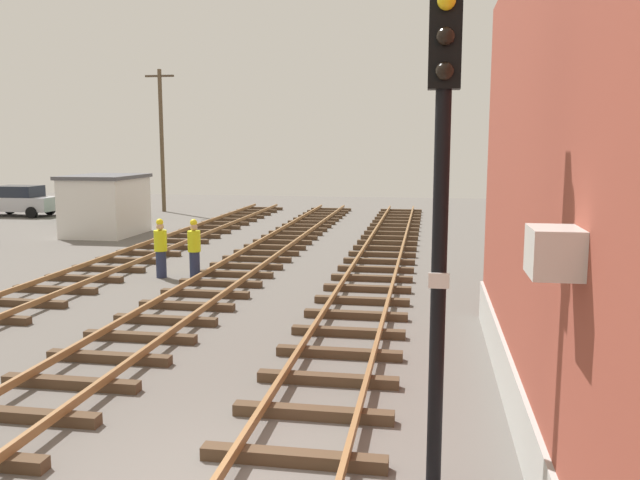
% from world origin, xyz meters
% --- Properties ---
extents(signal_mast, '(0.36, 0.40, 5.89)m').
position_xyz_m(signal_mast, '(2.42, 0.39, 3.67)').
color(signal_mast, black).
rests_on(signal_mast, ground).
extents(control_hut, '(3.00, 3.80, 2.76)m').
position_xyz_m(control_hut, '(-12.38, 20.70, 1.39)').
color(control_hut, silver).
rests_on(control_hut, ground).
extents(parked_car_green, '(4.20, 2.04, 1.76)m').
position_xyz_m(parked_car_green, '(-15.84, 26.60, 0.90)').
color(parked_car_green, '#1E6B38').
rests_on(parked_car_green, ground).
extents(parked_car_silver, '(4.20, 2.04, 1.76)m').
position_xyz_m(parked_car_silver, '(-21.14, 27.23, 0.90)').
color(parked_car_silver, '#B7B7BC').
rests_on(parked_car_silver, ground).
extents(utility_pole_far, '(1.80, 0.24, 8.59)m').
position_xyz_m(utility_pole_far, '(-13.90, 30.99, 4.49)').
color(utility_pole_far, brown).
rests_on(utility_pole_far, ground).
extents(track_worker_foreground, '(0.40, 0.40, 1.87)m').
position_xyz_m(track_worker_foreground, '(-5.98, 11.92, 0.93)').
color(track_worker_foreground, '#262D4C').
rests_on(track_worker_foreground, ground).
extents(track_worker_distant, '(0.40, 0.40, 1.87)m').
position_xyz_m(track_worker_distant, '(-4.90, 12.00, 0.93)').
color(track_worker_distant, '#262D4C').
rests_on(track_worker_distant, ground).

